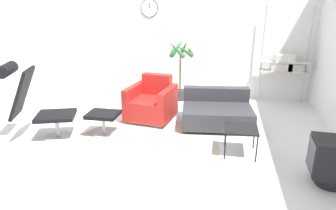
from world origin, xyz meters
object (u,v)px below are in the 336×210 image
ottoman (103,118)px  crt_television (333,160)px  potted_plant (180,68)px  shelf_unit (285,64)px  lounge_chair (32,98)px  couch_low (217,113)px  armchair_red (152,104)px  side_table (241,130)px

ottoman → crt_television: size_ratio=0.85×
crt_television → potted_plant: size_ratio=0.43×
ottoman → shelf_unit: 4.01m
lounge_chair → shelf_unit: shelf_unit is taller
lounge_chair → shelf_unit: (4.20, 2.69, 0.17)m
couch_low → armchair_red: bearing=-8.8°
shelf_unit → lounge_chair: bearing=-147.3°
ottoman → potted_plant: bearing=65.4°
ottoman → crt_television: crt_television is taller
ottoman → potted_plant: 2.37m
shelf_unit → armchair_red: bearing=-150.1°
lounge_chair → crt_television: bearing=63.9°
armchair_red → crt_television: size_ratio=1.56×
couch_low → side_table: couch_low is taller
lounge_chair → armchair_red: (1.62, 1.21, -0.39)m
lounge_chair → armchair_red: 2.06m
crt_television → shelf_unit: shelf_unit is taller
armchair_red → side_table: (1.59, -1.13, 0.07)m
side_table → shelf_unit: size_ratio=0.23×
armchair_red → side_table: bearing=153.4°
couch_low → side_table: bearing=103.1°
side_table → crt_television: size_ratio=0.79×
shelf_unit → potted_plant: bearing=-174.0°
lounge_chair → potted_plant: bearing=122.4°
ottoman → couch_low: 2.00m
lounge_chair → crt_television: size_ratio=2.09×
couch_low → shelf_unit: 2.16m
side_table → potted_plant: (-1.24, 2.38, 0.37)m
lounge_chair → side_table: size_ratio=2.66×
lounge_chair → shelf_unit: 5.00m
ottoman → couch_low: size_ratio=0.39×
lounge_chair → side_table: bearing=72.5°
lounge_chair → ottoman: lounge_chair is taller
couch_low → crt_television: 2.21m
armchair_red → couch_low: bearing=-173.9°
couch_low → lounge_chair: bearing=16.0°
lounge_chair → couch_low: bearing=93.3°
armchair_red → side_table: 1.96m
armchair_red → crt_television: (2.63, -1.75, 0.03)m
lounge_chair → crt_television: (4.25, -0.54, -0.36)m
side_table → potted_plant: potted_plant is taller
lounge_chair → couch_low: (2.83, 1.15, -0.47)m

